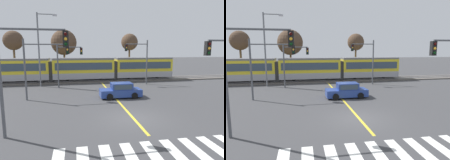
{
  "view_description": "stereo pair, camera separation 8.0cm",
  "coord_description": "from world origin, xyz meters",
  "views": [
    {
      "loc": [
        -4.19,
        -13.1,
        4.9
      ],
      "look_at": [
        -0.01,
        7.84,
        1.6
      ],
      "focal_mm": 32.0,
      "sensor_mm": 36.0,
      "label": 1
    },
    {
      "loc": [
        -4.11,
        -13.11,
        4.9
      ],
      "look_at": [
        -0.01,
        7.84,
        1.6
      ],
      "focal_mm": 32.0,
      "sensor_mm": 36.0,
      "label": 2
    }
  ],
  "objects": [
    {
      "name": "crosswalk_stripe_5",
      "position": [
        0.55,
        -4.98,
        0.0
      ],
      "size": [
        0.6,
        2.81,
        0.01
      ],
      "primitive_type": "cube",
      "rotation": [
        0.0,
        0.0,
        -0.02
      ],
      "color": "silver",
      "rests_on": "ground"
    },
    {
      "name": "lane_centre_line",
      "position": [
        0.0,
        6.22,
        0.0
      ],
      "size": [
        0.2,
        18.39,
        0.01
      ],
      "primitive_type": "cube",
      "color": "gold",
      "rests_on": "ground"
    },
    {
      "name": "crosswalk_stripe_7",
      "position": [
        2.75,
        -5.01,
        0.0
      ],
      "size": [
        0.6,
        2.81,
        0.01
      ],
      "primitive_type": "cube",
      "rotation": [
        0.0,
        0.0,
        -0.02
      ],
      "color": "silver",
      "rests_on": "ground"
    },
    {
      "name": "crosswalk_stripe_3",
      "position": [
        -1.65,
        -4.95,
        0.0
      ],
      "size": [
        0.6,
        2.81,
        0.01
      ],
      "primitive_type": "cube",
      "rotation": [
        0.0,
        0.0,
        -0.02
      ],
      "color": "silver",
      "rests_on": "ground"
    },
    {
      "name": "track_bed",
      "position": [
        0.0,
        17.42,
        0.09
      ],
      "size": [
        120.0,
        4.0,
        0.18
      ],
      "primitive_type": "cube",
      "color": "#56514C",
      "rests_on": "ground"
    },
    {
      "name": "bare_tree_far_west",
      "position": [
        -13.28,
        21.6,
        6.21
      ],
      "size": [
        3.08,
        3.08,
        7.82
      ],
      "color": "brown",
      "rests_on": "ground"
    },
    {
      "name": "ground_plane",
      "position": [
        0.0,
        0.0,
        0.0
      ],
      "size": [
        200.0,
        200.0,
        0.0
      ],
      "primitive_type": "plane",
      "color": "#3D3D3F"
    },
    {
      "name": "light_rail_tram",
      "position": [
        -2.49,
        17.41,
        2.05
      ],
      "size": [
        28.0,
        2.64,
        3.43
      ],
      "color": "#9E9EA3",
      "rests_on": "track_bed"
    },
    {
      "name": "traffic_light_far_left",
      "position": [
        -4.87,
        13.17,
        3.67
      ],
      "size": [
        3.25,
        0.38,
        5.5
      ],
      "color": "#515459",
      "rests_on": "ground"
    },
    {
      "name": "rail_near",
      "position": [
        0.0,
        16.7,
        0.23
      ],
      "size": [
        120.0,
        0.08,
        0.1
      ],
      "primitive_type": "cube",
      "color": "#939399",
      "rests_on": "track_bed"
    },
    {
      "name": "rail_far",
      "position": [
        0.0,
        18.14,
        0.23
      ],
      "size": [
        120.0,
        0.08,
        0.1
      ],
      "primitive_type": "cube",
      "color": "#939399",
      "rests_on": "track_bed"
    },
    {
      "name": "bare_tree_east",
      "position": [
        6.01,
        21.98,
        6.11
      ],
      "size": [
        2.98,
        2.98,
        7.67
      ],
      "color": "brown",
      "rests_on": "ground"
    },
    {
      "name": "traffic_light_near_left",
      "position": [
        -6.79,
        -1.61,
        4.22
      ],
      "size": [
        3.75,
        0.38,
        6.46
      ],
      "color": "#515459",
      "rests_on": "ground"
    },
    {
      "name": "crosswalk_stripe_2",
      "position": [
        -2.75,
        -4.93,
        0.0
      ],
      "size": [
        0.6,
        2.81,
        0.01
      ],
      "primitive_type": "cube",
      "rotation": [
        0.0,
        0.0,
        -0.02
      ],
      "color": "silver",
      "rests_on": "ground"
    },
    {
      "name": "traffic_light_mid_left",
      "position": [
        -7.14,
        6.99,
        3.89
      ],
      "size": [
        4.25,
        0.38,
        5.88
      ],
      "color": "#515459",
      "rests_on": "ground"
    },
    {
      "name": "street_lamp_west",
      "position": [
        -8.16,
        14.4,
        5.4
      ],
      "size": [
        2.55,
        0.28,
        9.52
      ],
      "color": "slate",
      "rests_on": "ground"
    },
    {
      "name": "sedan_crossing",
      "position": [
        0.59,
        6.31,
        0.7
      ],
      "size": [
        4.2,
        1.92,
        1.52
      ],
      "color": "#284293",
      "rests_on": "ground"
    },
    {
      "name": "crosswalk_stripe_4",
      "position": [
        -0.55,
        -4.96,
        0.0
      ],
      "size": [
        0.6,
        2.81,
        0.01
      ],
      "primitive_type": "cube",
      "rotation": [
        0.0,
        0.0,
        -0.02
      ],
      "color": "silver",
      "rests_on": "ground"
    },
    {
      "name": "crosswalk_stripe_6",
      "position": [
        1.65,
        -5.0,
        0.0
      ],
      "size": [
        0.6,
        2.81,
        0.01
      ],
      "primitive_type": "cube",
      "rotation": [
        0.0,
        0.0,
        -0.02
      ],
      "color": "silver",
      "rests_on": "ground"
    },
    {
      "name": "traffic_light_far_right",
      "position": [
        4.96,
        13.23,
        3.98
      ],
      "size": [
        3.25,
        0.38,
        6.15
      ],
      "color": "#515459",
      "rests_on": "ground"
    },
    {
      "name": "bare_tree_west",
      "position": [
        -5.47,
        21.99,
        6.02
      ],
      "size": [
        4.26,
        4.26,
        8.17
      ],
      "color": "brown",
      "rests_on": "ground"
    }
  ]
}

